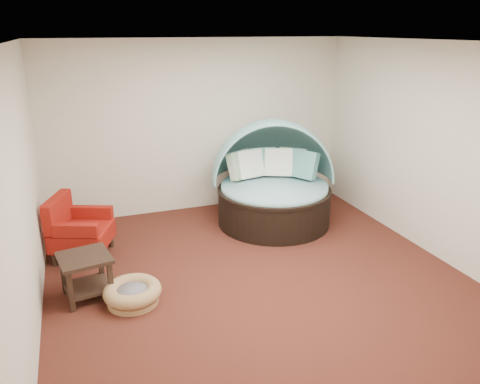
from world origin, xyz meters
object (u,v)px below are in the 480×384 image
object	(u,v)px
canopy_daybed	(273,176)
side_table	(86,271)
red_armchair	(77,229)
pet_basket	(133,293)

from	to	relation	value
canopy_daybed	side_table	distance (m)	3.25
side_table	red_armchair	bearing A→B (deg)	92.60
red_armchair	side_table	xyz separation A→B (m)	(0.05, -1.12, -0.06)
canopy_daybed	pet_basket	bearing A→B (deg)	-130.73
canopy_daybed	pet_basket	distance (m)	3.03
pet_basket	side_table	size ratio (longest dim) A/B	1.33
canopy_daybed	red_armchair	xyz separation A→B (m)	(-2.97, -0.25, -0.36)
canopy_daybed	side_table	size ratio (longest dim) A/B	3.51
pet_basket	red_armchair	world-z (taller)	red_armchair
pet_basket	red_armchair	size ratio (longest dim) A/B	0.89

